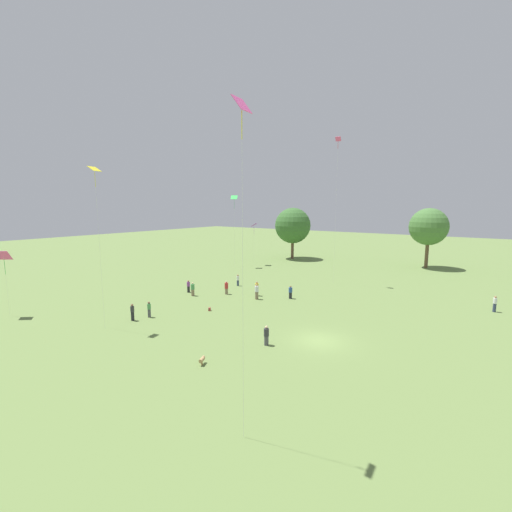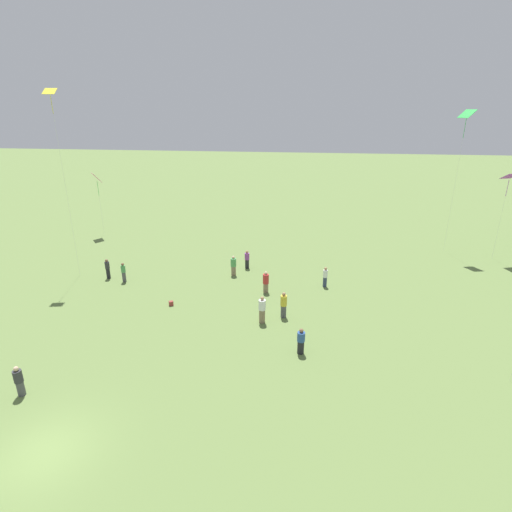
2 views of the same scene
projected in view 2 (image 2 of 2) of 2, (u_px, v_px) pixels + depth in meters
ground_plane at (46, 453)px, 16.46m from camera, size 240.00×240.00×0.00m
person_1 at (301, 341)px, 22.90m from camera, size 0.52×0.52×1.61m
person_2 at (233, 266)px, 33.65m from camera, size 0.49×0.49×1.75m
person_3 at (284, 305)px, 26.88m from camera, size 0.61×0.61×1.83m
person_4 at (108, 269)px, 33.04m from camera, size 0.43×0.43×1.71m
person_5 at (19, 381)px, 19.52m from camera, size 0.46×0.46×1.65m
person_6 at (325, 277)px, 31.52m from camera, size 0.38×0.38×1.65m
person_7 at (266, 282)px, 30.51m from camera, size 0.64×0.64×1.73m
person_8 at (124, 272)px, 32.39m from camera, size 0.48×0.48×1.65m
person_9 at (247, 260)px, 35.15m from camera, size 0.58×0.58×1.65m
person_10 at (262, 310)px, 26.17m from camera, size 0.57×0.57×1.88m
kite_4 at (510, 178)px, 35.12m from camera, size 1.33×1.42×8.02m
kite_5 at (51, 102)px, 29.20m from camera, size 0.96×1.03×14.74m
kite_7 at (466, 118)px, 35.44m from camera, size 1.55×1.47×13.25m
kite_8 at (97, 179)px, 42.87m from camera, size 1.54×1.48×6.84m
picnic_bag_0 at (171, 303)px, 28.69m from camera, size 0.35×0.37×0.34m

